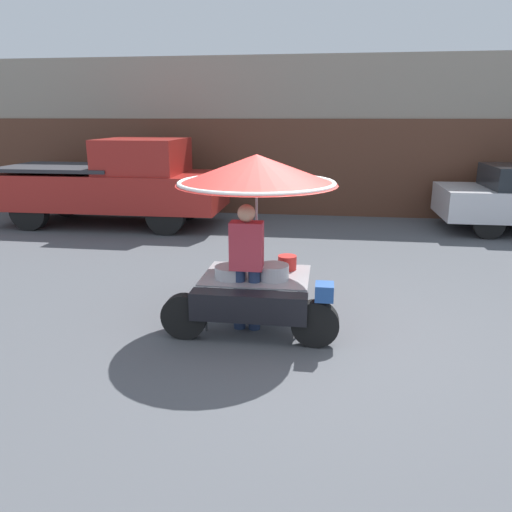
# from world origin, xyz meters

# --- Properties ---
(ground_plane) EXTENTS (36.00, 36.00, 0.00)m
(ground_plane) POSITION_xyz_m (0.00, 0.00, 0.00)
(ground_plane) COLOR #4C4F54
(shopfront_building) EXTENTS (28.00, 2.06, 3.90)m
(shopfront_building) POSITION_xyz_m (0.00, 8.34, 1.94)
(shopfront_building) COLOR gray
(shopfront_building) RESTS_ON ground
(vendor_motorcycle_cart) EXTENTS (2.02, 1.90, 2.05)m
(vendor_motorcycle_cart) POSITION_xyz_m (-0.53, 0.28, 1.61)
(vendor_motorcycle_cart) COLOR black
(vendor_motorcycle_cart) RESTS_ON ground
(vendor_person) EXTENTS (0.38, 0.22, 1.52)m
(vendor_person) POSITION_xyz_m (-0.61, 0.07, 0.84)
(vendor_person) COLOR navy
(vendor_person) RESTS_ON ground
(pickup_truck) EXTENTS (5.25, 1.94, 1.98)m
(pickup_truck) POSITION_xyz_m (-4.55, 5.50, 0.98)
(pickup_truck) COLOR black
(pickup_truck) RESTS_ON ground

